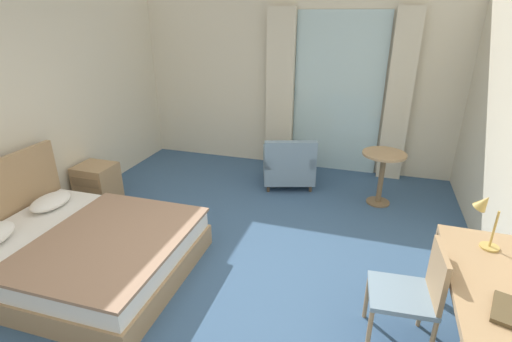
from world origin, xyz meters
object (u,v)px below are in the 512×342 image
at_px(armchair_by_window, 289,166).
at_px(nightstand, 97,183).
at_px(round_cafe_table, 383,167).
at_px(desk_lamp, 486,212).
at_px(bed, 77,249).
at_px(desk_chair, 414,291).
at_px(writing_desk, 491,289).

bearing_deg(armchair_by_window, nightstand, -151.23).
bearing_deg(round_cafe_table, armchair_by_window, 171.03).
xyz_separation_m(desk_lamp, armchair_by_window, (-2.03, 2.22, -0.71)).
bearing_deg(bed, nightstand, 121.66).
distance_m(nightstand, armchair_by_window, 2.74).
xyz_separation_m(desk_chair, armchair_by_window, (-1.56, 2.66, -0.19)).
height_order(bed, desk_chair, bed).
distance_m(bed, armchair_by_window, 3.09).
bearing_deg(writing_desk, nightstand, 163.21).
bearing_deg(round_cafe_table, desk_lamp, -70.79).
relative_size(desk_lamp, round_cafe_table, 0.60).
distance_m(writing_desk, round_cafe_table, 2.56).
relative_size(nightstand, armchair_by_window, 0.59).
height_order(writing_desk, desk_chair, desk_chair).
bearing_deg(desk_chair, writing_desk, -0.42).
xyz_separation_m(writing_desk, desk_chair, (-0.49, 0.00, -0.14)).
bearing_deg(desk_lamp, round_cafe_table, 109.21).
relative_size(bed, round_cafe_table, 2.87).
relative_size(nightstand, desk_chair, 0.61).
height_order(desk_chair, round_cafe_table, desk_chair).
xyz_separation_m(desk_chair, desk_lamp, (0.47, 0.44, 0.52)).
height_order(nightstand, writing_desk, writing_desk).
bearing_deg(round_cafe_table, writing_desk, -73.62).
distance_m(bed, writing_desk, 3.64).
bearing_deg(desk_lamp, writing_desk, -87.41).
height_order(bed, armchair_by_window, bed).
distance_m(writing_desk, armchair_by_window, 3.37).
distance_m(bed, round_cafe_table, 3.81).
xyz_separation_m(desk_chair, round_cafe_table, (-0.23, 2.45, 0.03)).
distance_m(nightstand, desk_lamp, 4.58).
height_order(writing_desk, armchair_by_window, armchair_by_window).
xyz_separation_m(desk_lamp, round_cafe_table, (-0.70, 2.01, -0.49)).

